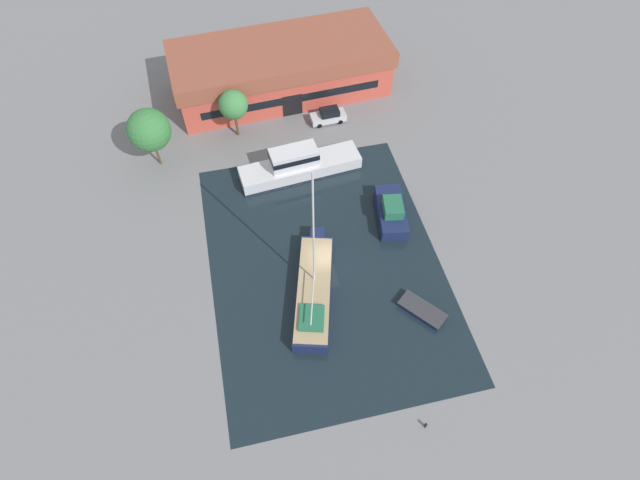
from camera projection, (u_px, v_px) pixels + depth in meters
ground_plane at (325, 264)px, 47.83m from camera, size 440.00×440.00×0.00m
water_canal at (325, 264)px, 47.83m from camera, size 21.69×29.68×0.01m
warehouse_building at (281, 68)px, 61.24m from camera, size 26.90×12.57×5.94m
quay_tree_near_building at (233, 105)px, 55.12m from camera, size 3.27×3.27×5.98m
quay_tree_by_water at (149, 130)px, 51.89m from camera, size 4.54×4.54×7.15m
parked_car at (329, 116)px, 59.27m from camera, size 4.24×1.91×1.77m
sailboat_moored at (314, 289)px, 45.27m from camera, size 6.00×12.75×15.34m
motor_cruiser at (298, 165)px, 53.87m from camera, size 13.56×4.48×3.58m
small_dinghy at (422, 310)px, 44.56m from camera, size 4.07×4.44×0.59m
cabin_boat at (391, 211)px, 50.49m from camera, size 3.68×6.69×2.51m
mooring_bollard at (426, 425)px, 38.65m from camera, size 0.23×0.23×0.59m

